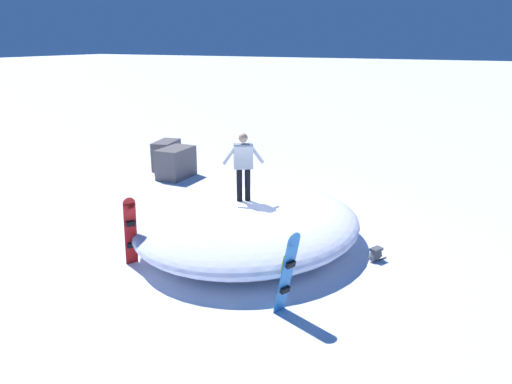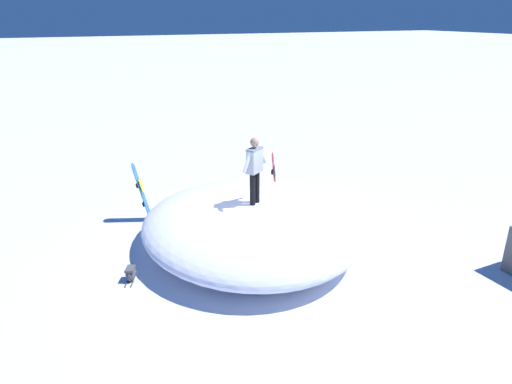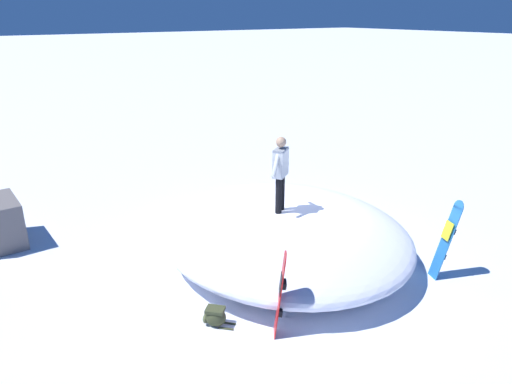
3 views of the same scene
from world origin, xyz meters
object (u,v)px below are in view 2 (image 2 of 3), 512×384
snowboard_primary_upright (274,177)px  snowboard_secondary_upright (141,191)px  backpack_near (310,203)px  backpack_far (131,274)px  snowboarder_standing (255,166)px

snowboard_primary_upright → snowboard_secondary_upright: bearing=174.3°
backpack_near → backpack_far: size_ratio=1.05×
snowboarder_standing → backpack_near: 3.41m
snowboard_primary_upright → snowboard_secondary_upright: size_ratio=0.95×
snowboard_primary_upright → snowboard_secondary_upright: snowboard_secondary_upright is taller
backpack_far → snowboard_secondary_upright: bearing=73.5°
snowboard_primary_upright → backpack_near: size_ratio=2.92×
snowboarder_standing → backpack_near: bearing=29.2°
snowboard_primary_upright → backpack_near: bearing=-47.3°
snowboarder_standing → snowboard_primary_upright: (1.67, 2.24, -1.24)m
snowboard_secondary_upright → backpack_far: bearing=-106.5°
snowboarder_standing → backpack_far: size_ratio=3.17×
snowboarder_standing → snowboard_secondary_upright: snowboarder_standing is taller
snowboard_secondary_upright → backpack_far: size_ratio=3.23×
snowboard_secondary_upright → snowboarder_standing: bearing=-48.8°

